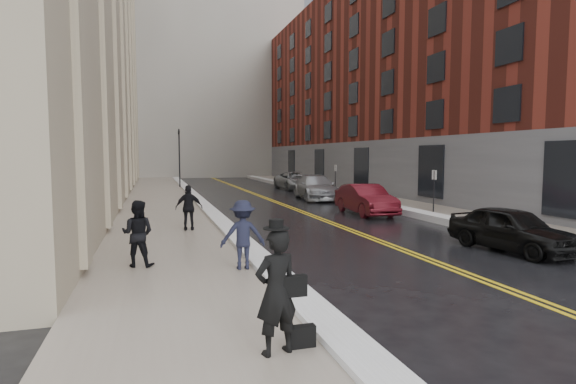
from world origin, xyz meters
TOP-DOWN VIEW (x-y plane):
  - ground at (0.00, 0.00)m, footprint 160.00×160.00m
  - sidewalk_left at (-4.50, 16.00)m, footprint 4.00×64.00m
  - sidewalk_right at (9.00, 16.00)m, footprint 3.00×64.00m
  - lane_stripe_a at (2.38, 16.00)m, footprint 0.12×64.00m
  - lane_stripe_b at (2.62, 16.00)m, footprint 0.12×64.00m
  - snow_ridge_left at (-2.20, 16.00)m, footprint 0.70×60.80m
  - snow_ridge_right at (7.15, 16.00)m, footprint 0.85×60.80m
  - building_right at (17.50, 23.00)m, footprint 14.00×50.00m
  - tower_far_right at (14.00, 66.00)m, footprint 22.00×18.00m
  - traffic_signal at (-2.60, 30.00)m, footprint 0.18×0.15m
  - parking_sign_near at (7.90, 8.00)m, footprint 0.06×0.35m
  - parking_sign_far at (7.90, 20.00)m, footprint 0.06×0.35m
  - car_black at (5.58, 0.68)m, footprint 2.14×4.20m
  - car_maroon at (5.20, 9.75)m, footprint 1.72×4.58m
  - car_silver_near at (5.49, 17.60)m, footprint 2.79×5.72m
  - car_silver_far at (6.80, 26.21)m, footprint 2.64×5.48m
  - pedestrian_main at (-3.27, -4.42)m, footprint 0.73×0.58m
  - pedestrian_a at (-5.27, 1.38)m, footprint 0.97×0.85m
  - pedestrian_b at (-2.80, 0.38)m, footprint 1.14×0.72m
  - pedestrian_c at (-3.61, 6.55)m, footprint 1.02×0.51m

SIDE VIEW (x-z plane):
  - ground at x=0.00m, z-range 0.00..0.00m
  - lane_stripe_a at x=2.38m, z-range 0.00..0.01m
  - lane_stripe_b at x=2.62m, z-range 0.00..0.01m
  - sidewalk_left at x=-4.50m, z-range 0.00..0.15m
  - sidewalk_right at x=9.00m, z-range 0.00..0.15m
  - snow_ridge_left at x=-2.20m, z-range 0.00..0.26m
  - snow_ridge_right at x=7.15m, z-range 0.00..0.30m
  - car_black at x=5.58m, z-range 0.00..1.37m
  - car_maroon at x=5.20m, z-range 0.00..1.49m
  - car_silver_far at x=6.80m, z-range 0.00..1.50m
  - car_silver_near at x=5.49m, z-range 0.00..1.60m
  - pedestrian_a at x=-5.27m, z-range 0.15..1.81m
  - pedestrian_c at x=-3.61m, z-range 0.15..1.83m
  - pedestrian_b at x=-2.80m, z-range 0.15..1.84m
  - pedestrian_main at x=-3.27m, z-range 0.15..1.93m
  - parking_sign_near at x=7.90m, z-range 0.24..2.47m
  - parking_sign_far at x=7.90m, z-range 0.24..2.47m
  - traffic_signal at x=-2.60m, z-range 0.48..5.68m
  - building_right at x=17.50m, z-range 0.00..18.00m
  - tower_far_right at x=14.00m, z-range 0.00..44.00m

